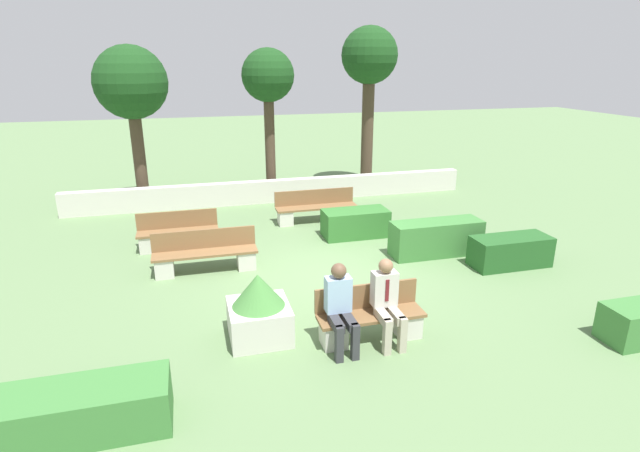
% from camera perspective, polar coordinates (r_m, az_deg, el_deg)
% --- Properties ---
extents(ground_plane, '(60.00, 60.00, 0.00)m').
position_cam_1_polar(ground_plane, '(10.04, 0.70, -5.76)').
color(ground_plane, '#607F51').
extents(perimeter_wall, '(12.03, 0.30, 0.67)m').
position_cam_1_polar(perimeter_wall, '(15.18, -5.13, 4.01)').
color(perimeter_wall, beige).
rests_on(perimeter_wall, ground_plane).
extents(bench_front, '(1.66, 0.49, 0.83)m').
position_cam_1_polar(bench_front, '(7.86, 5.76, -10.68)').
color(bench_front, brown).
rests_on(bench_front, ground_plane).
extents(bench_left_side, '(1.80, 0.49, 0.83)m').
position_cam_1_polar(bench_left_side, '(11.83, -15.88, -1.00)').
color(bench_left_side, brown).
rests_on(bench_left_side, ground_plane).
extents(bench_right_side, '(2.16, 0.49, 0.83)m').
position_cam_1_polar(bench_right_side, '(13.25, -0.44, 1.89)').
color(bench_right_side, brown).
rests_on(bench_right_side, ground_plane).
extents(bench_back, '(2.09, 0.48, 0.83)m').
position_cam_1_polar(bench_back, '(10.42, -12.95, -3.36)').
color(bench_back, brown).
rests_on(bench_back, ground_plane).
extents(person_seated_man, '(0.38, 0.63, 1.32)m').
position_cam_1_polar(person_seated_man, '(7.62, 7.67, -8.19)').
color(person_seated_man, '#B2A893').
rests_on(person_seated_man, ground_plane).
extents(person_seated_woman, '(0.38, 0.63, 1.33)m').
position_cam_1_polar(person_seated_woman, '(7.39, 2.35, -8.87)').
color(person_seated_woman, '#333338').
rests_on(person_seated_woman, ground_plane).
extents(hedge_block_near_left, '(2.06, 0.74, 0.59)m').
position_cam_1_polar(hedge_block_near_left, '(6.71, -25.95, -18.54)').
color(hedge_block_near_left, '#3D7A38').
rests_on(hedge_block_near_left, ground_plane).
extents(hedge_block_near_right, '(1.65, 0.68, 0.63)m').
position_cam_1_polar(hedge_block_near_right, '(11.16, 20.92, -2.72)').
color(hedge_block_near_right, '#235623').
rests_on(hedge_block_near_right, ground_plane).
extents(hedge_block_mid_left, '(1.58, 0.74, 0.66)m').
position_cam_1_polar(hedge_block_mid_left, '(12.19, 4.05, 0.33)').
color(hedge_block_mid_left, '#33702D').
rests_on(hedge_block_mid_left, ground_plane).
extents(hedge_block_mid_right, '(2.02, 0.64, 0.77)m').
position_cam_1_polar(hedge_block_mid_right, '(11.29, 13.12, -1.34)').
color(hedge_block_mid_right, '#3D7A38').
rests_on(hedge_block_mid_right, ground_plane).
extents(planter_corner_left, '(0.93, 0.93, 1.07)m').
position_cam_1_polar(planter_corner_left, '(7.80, -7.00, -9.36)').
color(planter_corner_left, beige).
rests_on(planter_corner_left, ground_plane).
extents(tree_leftmost, '(2.02, 2.02, 4.53)m').
position_cam_1_polar(tree_leftmost, '(15.30, -20.80, 14.78)').
color(tree_leftmost, '#473828').
rests_on(tree_leftmost, ground_plane).
extents(tree_center_left, '(1.56, 1.56, 4.46)m').
position_cam_1_polar(tree_center_left, '(15.42, -5.96, 16.20)').
color(tree_center_left, '#473828').
rests_on(tree_center_left, ground_plane).
extents(tree_center_right, '(1.79, 1.79, 5.14)m').
position_cam_1_polar(tree_center_right, '(16.73, 5.67, 18.13)').
color(tree_center_right, '#473828').
rests_on(tree_center_right, ground_plane).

